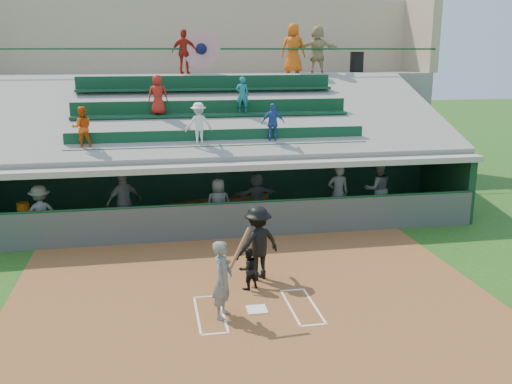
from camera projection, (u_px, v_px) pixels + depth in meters
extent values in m
plane|color=#214C15|center=(257.00, 311.00, 12.46)|extent=(100.00, 100.00, 0.00)
cube|color=brown|center=(253.00, 301.00, 12.93)|extent=(11.00, 9.00, 0.02)
cube|color=white|center=(257.00, 309.00, 12.45)|extent=(0.43, 0.43, 0.03)
cube|color=white|center=(223.00, 313.00, 12.32)|extent=(0.05, 1.80, 0.01)
cube|color=white|center=(290.00, 307.00, 12.59)|extent=(0.05, 1.80, 0.01)
cube|color=white|center=(197.00, 315.00, 12.22)|extent=(0.05, 1.80, 0.01)
cube|color=white|center=(314.00, 305.00, 12.68)|extent=(0.05, 1.80, 0.01)
cube|color=silver|center=(206.00, 297.00, 13.13)|extent=(0.60, 0.05, 0.01)
cube|color=white|center=(292.00, 290.00, 13.49)|extent=(0.60, 0.05, 0.01)
cube|color=white|center=(215.00, 334.00, 11.41)|extent=(0.60, 0.05, 0.01)
cube|color=white|center=(314.00, 325.00, 11.78)|extent=(0.60, 0.05, 0.01)
cube|color=gray|center=(220.00, 222.00, 18.89)|extent=(16.00, 3.50, 0.04)
cube|color=gray|center=(200.00, 127.00, 24.78)|extent=(20.00, 3.00, 4.60)
cube|color=#4B504B|center=(226.00, 221.00, 17.10)|extent=(16.00, 0.06, 1.10)
cylinder|color=#123A1E|center=(226.00, 203.00, 16.96)|extent=(16.00, 0.08, 0.08)
cube|color=black|center=(213.00, 179.00, 20.30)|extent=(16.00, 0.25, 2.20)
cube|color=#10321B|center=(445.00, 180.00, 20.05)|extent=(0.25, 3.50, 2.20)
cube|color=gray|center=(218.00, 157.00, 18.37)|extent=(16.40, 3.90, 0.18)
cube|color=gray|center=(208.00, 168.00, 21.96)|extent=(16.40, 3.50, 2.30)
cube|color=gray|center=(203.00, 132.00, 23.26)|extent=(16.40, 0.30, 4.60)
cube|color=gray|center=(212.00, 112.00, 19.83)|extent=(16.40, 6.51, 2.37)
cube|color=#0D3A23|center=(220.00, 146.00, 17.73)|extent=(9.40, 0.42, 0.08)
cube|color=#0D3B23|center=(219.00, 137.00, 17.86)|extent=(9.40, 0.06, 0.45)
cube|color=#0D3D22|center=(213.00, 115.00, 19.37)|extent=(9.40, 0.42, 0.08)
cube|color=#0C391E|center=(212.00, 107.00, 19.49)|extent=(9.40, 0.06, 0.45)
cube|color=#0D391E|center=(207.00, 89.00, 21.00)|extent=(9.40, 0.42, 0.08)
cube|color=#0C3820|center=(206.00, 82.00, 21.13)|extent=(9.40, 0.06, 0.45)
imported|color=#D84E0C|center=(82.00, 127.00, 16.94)|extent=(0.67, 0.56, 1.25)
imported|color=silver|center=(199.00, 124.00, 17.55)|extent=(0.91, 0.60, 1.31)
imported|color=#274B9E|center=(273.00, 123.00, 17.97)|extent=(0.75, 0.35, 1.25)
imported|color=#A21C12|center=(158.00, 95.00, 18.97)|extent=(0.67, 0.46, 1.33)
imported|color=#196971|center=(242.00, 95.00, 19.48)|extent=(0.51, 0.39, 1.24)
cylinder|color=#144121|center=(201.00, 49.00, 22.56)|extent=(20.00, 0.07, 0.07)
cylinder|color=red|center=(201.00, 49.00, 22.54)|extent=(1.50, 0.06, 1.50)
sphere|color=#0D1137|center=(201.00, 49.00, 22.51)|extent=(0.44, 0.44, 0.44)
cube|color=tan|center=(195.00, 35.00, 25.27)|extent=(20.00, 0.40, 3.20)
cube|color=tan|center=(420.00, 35.00, 25.61)|extent=(0.40, 3.00, 3.20)
imported|color=#5D605B|center=(223.00, 279.00, 11.96)|extent=(0.62, 0.73, 1.69)
cylinder|color=brown|center=(240.00, 248.00, 11.70)|extent=(0.56, 0.54, 0.75)
sphere|color=olive|center=(229.00, 262.00, 11.89)|extent=(0.10, 0.10, 0.10)
imported|color=black|center=(248.00, 269.00, 13.46)|extent=(0.60, 0.55, 1.01)
imported|color=black|center=(258.00, 243.00, 13.99)|extent=(1.37, 1.10, 1.85)
cube|color=brown|center=(219.00, 205.00, 20.01)|extent=(14.47, 5.42, 0.45)
cube|color=white|center=(27.00, 225.00, 17.32)|extent=(0.95, 0.81, 0.71)
cylinder|color=#D4620C|center=(23.00, 208.00, 17.11)|extent=(0.36, 0.36, 0.36)
imported|color=#5D605A|center=(41.00, 213.00, 16.73)|extent=(1.23, 0.92, 1.69)
imported|color=#62645F|center=(124.00, 202.00, 17.59)|extent=(1.21, 0.89, 1.91)
imported|color=#565954|center=(219.00, 204.00, 17.80)|extent=(0.86, 0.60, 1.65)
imported|color=#525550|center=(257.00, 196.00, 19.01)|extent=(1.52, 0.70, 1.57)
imported|color=#5C5E59|center=(338.00, 193.00, 18.75)|extent=(0.73, 0.53, 1.88)
imported|color=#595C57|center=(378.00, 189.00, 19.18)|extent=(0.94, 0.73, 1.93)
cylinder|color=black|center=(357.00, 62.00, 25.16)|extent=(0.59, 0.59, 0.88)
imported|color=#B21F14|center=(184.00, 52.00, 22.55)|extent=(1.11, 0.69, 1.76)
imported|color=#D8520C|center=(293.00, 49.00, 23.45)|extent=(1.14, 0.93, 2.02)
imported|color=tan|center=(317.00, 50.00, 23.66)|extent=(1.86, 0.76, 1.95)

